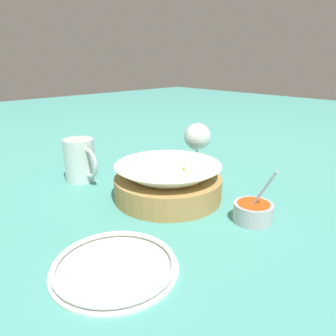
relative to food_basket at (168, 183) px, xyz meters
The scene contains 6 objects.
ground_plane 0.05m from the food_basket, 33.67° to the left, with size 4.00×4.00×0.00m, color teal.
food_basket is the anchor object (origin of this frame).
sauce_cup 0.19m from the food_basket, 12.55° to the left, with size 0.08×0.07×0.11m.
wine_glass 0.19m from the food_basket, 111.81° to the left, with size 0.07×0.07×0.13m.
beer_mug 0.24m from the food_basket, 160.58° to the right, with size 0.11×0.07×0.10m.
side_plate 0.27m from the food_basket, 60.44° to the right, with size 0.19×0.19×0.01m.
Camera 1 is at (0.44, -0.47, 0.29)m, focal length 35.00 mm.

